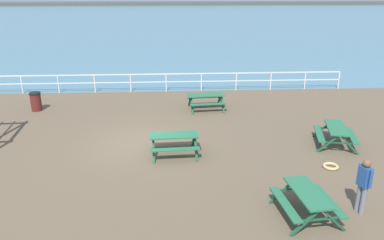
{
  "coord_description": "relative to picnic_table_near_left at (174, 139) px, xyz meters",
  "views": [
    {
      "loc": [
        1.32,
        -14.24,
        6.17
      ],
      "look_at": [
        2.16,
        0.47,
        0.8
      ],
      "focal_mm": 35.69,
      "sensor_mm": 36.0,
      "label": 1
    }
  ],
  "objects": [
    {
      "name": "picnic_table_mid_centre",
      "position": [
        6.4,
        0.44,
        0.0
      ],
      "size": [
        1.89,
        2.11,
        0.8
      ],
      "rotation": [
        0.0,
        0.0,
        1.33
      ],
      "color": "#286B47",
      "rests_on": "ground"
    },
    {
      "name": "ground_plane",
      "position": [
        -1.4,
        1.02,
        -0.68
      ],
      "size": [
        30.0,
        24.0,
        0.2
      ],
      "primitive_type": "cube",
      "color": "brown"
    },
    {
      "name": "seaward_railing",
      "position": [
        -1.4,
        8.77,
        0.17
      ],
      "size": [
        23.07,
        0.07,
        1.08
      ],
      "color": "white",
      "rests_on": "ground"
    },
    {
      "name": "visitor",
      "position": [
        5.17,
        -4.23,
        0.36
      ],
      "size": [
        0.3,
        0.51,
        1.66
      ],
      "rotation": [
        0.0,
        0.0,
        0.27
      ],
      "color": "slate",
      "rests_on": "ground"
    },
    {
      "name": "sea_band",
      "position": [
        -1.4,
        53.77,
        -0.58
      ],
      "size": [
        142.0,
        90.0,
        0.01
      ],
      "primitive_type": "cube",
      "color": "teal",
      "rests_on": "ground"
    },
    {
      "name": "rope_coil",
      "position": [
        5.47,
        -1.5,
        -0.53
      ],
      "size": [
        0.55,
        0.55,
        0.11
      ],
      "primitive_type": "torus",
      "color": "tan",
      "rests_on": "ground"
    },
    {
      "name": "litter_bin",
      "position": [
        -6.89,
        5.54,
        -0.1
      ],
      "size": [
        0.55,
        0.55,
        0.95
      ],
      "color": "#591E19",
      "rests_on": "ground"
    },
    {
      "name": "picnic_table_far_left",
      "position": [
        3.59,
        -4.33,
        0.0
      ],
      "size": [
        1.69,
        1.94,
        0.8
      ],
      "rotation": [
        0.0,
        0.0,
        1.67
      ],
      "color": "#286B47",
      "rests_on": "ground"
    },
    {
      "name": "picnic_table_near_right",
      "position": [
        1.69,
        5.3,
        0.0
      ],
      "size": [
        1.93,
        1.68,
        0.8
      ],
      "rotation": [
        0.0,
        0.0,
        0.09
      ],
      "color": "#286B47",
      "rests_on": "ground"
    },
    {
      "name": "distant_shoreline",
      "position": [
        -1.4,
        96.77,
        -0.58
      ],
      "size": [
        142.0,
        6.0,
        1.8
      ],
      "primitive_type": "cube",
      "color": "#4C4C47",
      "rests_on": "ground"
    },
    {
      "name": "picnic_table_near_left",
      "position": [
        0.0,
        0.0,
        0.0
      ],
      "size": [
        1.87,
        1.62,
        0.8
      ],
      "rotation": [
        0.0,
        0.0,
        0.05
      ],
      "color": "#286B47",
      "rests_on": "ground"
    }
  ]
}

